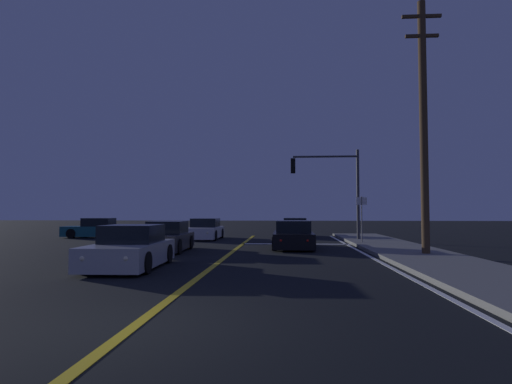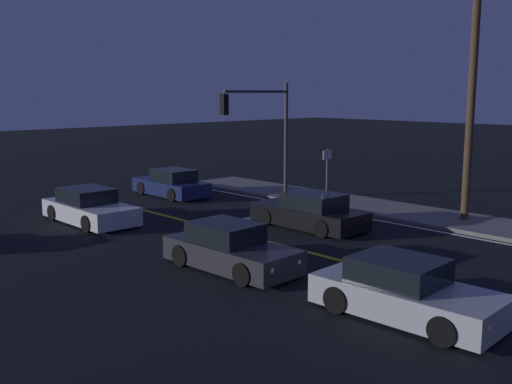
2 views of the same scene
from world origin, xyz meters
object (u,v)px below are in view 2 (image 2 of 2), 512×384
(street_sign_corner, at_px, (327,168))
(car_side_waiting_white, at_px, (90,208))
(car_mid_block_silver, at_px, (405,292))
(car_lead_oncoming_navy, at_px, (171,184))
(car_far_approaching_charcoal, at_px, (230,249))
(utility_pole_right, at_px, (472,87))
(car_parked_curb_black, at_px, (310,212))
(traffic_signal_near_right, at_px, (264,123))

(street_sign_corner, bearing_deg, car_side_waiting_white, 154.74)
(car_mid_block_silver, bearing_deg, street_sign_corner, -135.10)
(car_lead_oncoming_navy, bearing_deg, car_far_approaching_charcoal, -117.24)
(car_side_waiting_white, distance_m, utility_pole_right, 15.46)
(car_parked_curb_black, distance_m, car_far_approaching_charcoal, 5.99)
(car_side_waiting_white, xyz_separation_m, street_sign_corner, (9.24, -4.36, 1.15))
(car_mid_block_silver, height_order, car_lead_oncoming_navy, same)
(car_parked_curb_black, bearing_deg, street_sign_corner, 31.19)
(street_sign_corner, bearing_deg, utility_pole_right, -76.52)
(traffic_signal_near_right, bearing_deg, car_lead_oncoming_navy, -63.11)
(car_mid_block_silver, relative_size, street_sign_corner, 1.67)
(utility_pole_right, xyz_separation_m, street_sign_corner, (-1.40, 5.84, -3.51))
(car_parked_curb_black, height_order, car_side_waiting_white, same)
(car_parked_curb_black, bearing_deg, car_side_waiting_white, 130.25)
(car_side_waiting_white, distance_m, traffic_signal_near_right, 8.76)
(car_side_waiting_white, height_order, street_sign_corner, street_sign_corner)
(car_side_waiting_white, height_order, car_lead_oncoming_navy, same)
(traffic_signal_near_right, bearing_deg, car_far_approaching_charcoal, 40.38)
(car_parked_curb_black, xyz_separation_m, car_side_waiting_white, (-5.57, 6.58, 0.00))
(car_mid_block_silver, distance_m, street_sign_corner, 13.21)
(car_side_waiting_white, bearing_deg, car_lead_oncoming_navy, -155.39)
(car_side_waiting_white, distance_m, car_mid_block_silver, 14.03)
(car_lead_oncoming_navy, distance_m, street_sign_corner, 7.92)
(traffic_signal_near_right, bearing_deg, car_side_waiting_white, -10.98)
(car_far_approaching_charcoal, distance_m, traffic_signal_near_right, 11.14)
(car_mid_block_silver, bearing_deg, utility_pole_right, -162.06)
(car_parked_curb_black, height_order, traffic_signal_near_right, traffic_signal_near_right)
(traffic_signal_near_right, xyz_separation_m, street_sign_corner, (1.20, -2.80, -1.96))
(utility_pole_right, bearing_deg, car_parked_curb_black, 144.49)
(car_side_waiting_white, distance_m, car_lead_oncoming_navy, 6.47)
(car_mid_block_silver, height_order, utility_pole_right, utility_pole_right)
(traffic_signal_near_right, distance_m, utility_pole_right, 9.16)
(utility_pole_right, bearing_deg, traffic_signal_near_right, 106.74)
(car_mid_block_silver, relative_size, car_lead_oncoming_navy, 0.99)
(car_side_waiting_white, height_order, traffic_signal_near_right, traffic_signal_near_right)
(car_lead_oncoming_navy, xyz_separation_m, utility_pole_right, (4.77, -12.92, 4.66))
(car_far_approaching_charcoal, height_order, street_sign_corner, street_sign_corner)
(car_mid_block_silver, xyz_separation_m, traffic_signal_near_right, (7.73, 12.46, 3.10))
(car_far_approaching_charcoal, bearing_deg, street_sign_corner, -158.05)
(car_side_waiting_white, distance_m, car_far_approaching_charcoal, 8.49)
(car_far_approaching_charcoal, bearing_deg, traffic_signal_near_right, -141.51)
(car_mid_block_silver, height_order, street_sign_corner, street_sign_corner)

